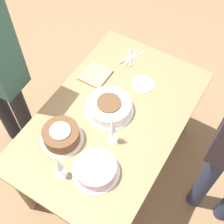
% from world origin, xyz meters
% --- Properties ---
extents(ground_plane, '(12.00, 12.00, 0.00)m').
position_xyz_m(ground_plane, '(0.00, 0.00, 0.00)').
color(ground_plane, '#8E6B47').
extents(dining_table, '(1.36, 0.86, 0.75)m').
position_xyz_m(dining_table, '(0.00, 0.00, 0.63)').
color(dining_table, '#9E754C').
rests_on(dining_table, ground_plane).
extents(cake_center_white, '(0.32, 0.32, 0.08)m').
position_xyz_m(cake_center_white, '(-0.03, -0.04, 0.79)').
color(cake_center_white, white).
rests_on(cake_center_white, dining_table).
extents(cake_front_chocolate, '(0.26, 0.26, 0.10)m').
position_xyz_m(cake_front_chocolate, '(0.30, -0.17, 0.80)').
color(cake_front_chocolate, white).
rests_on(cake_front_chocolate, dining_table).
extents(cake_back_decorated, '(0.28, 0.28, 0.08)m').
position_xyz_m(cake_back_decorated, '(0.37, 0.12, 0.79)').
color(cake_back_decorated, white).
rests_on(cake_back_decorated, dining_table).
extents(wine_glass_near, '(0.07, 0.07, 0.22)m').
position_xyz_m(wine_glass_near, '(0.14, 0.09, 0.91)').
color(wine_glass_near, silver).
rests_on(wine_glass_near, dining_table).
extents(wine_glass_far, '(0.06, 0.06, 0.20)m').
position_xyz_m(wine_glass_far, '(0.48, -0.04, 0.89)').
color(wine_glass_far, silver).
rests_on(wine_glass_far, dining_table).
extents(dessert_plate_left, '(0.15, 0.15, 0.01)m').
position_xyz_m(dessert_plate_left, '(-0.33, 0.05, 0.76)').
color(dessert_plate_left, silver).
rests_on(dessert_plate_left, dining_table).
extents(fork_pile, '(0.20, 0.11, 0.01)m').
position_xyz_m(fork_pile, '(-0.51, -0.14, 0.76)').
color(fork_pile, silver).
rests_on(fork_pile, dining_table).
extents(napkin_stack, '(0.19, 0.18, 0.02)m').
position_xyz_m(napkin_stack, '(-0.23, -0.27, 0.76)').
color(napkin_stack, gray).
rests_on(napkin_stack, dining_table).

